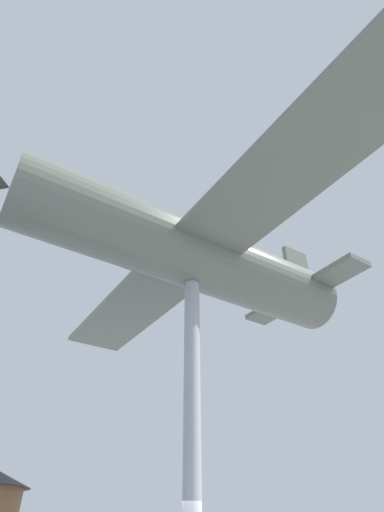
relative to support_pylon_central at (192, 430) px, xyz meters
name	(u,v)px	position (x,y,z in m)	size (l,w,h in m)	color
support_pylon_central	(192,430)	(0.00, 0.00, 0.00)	(0.41, 0.41, 7.82)	#B7B7BC
suspended_airplane	(184,253)	(-0.06, 0.27, 4.90)	(15.94, 12.28, 2.99)	slate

